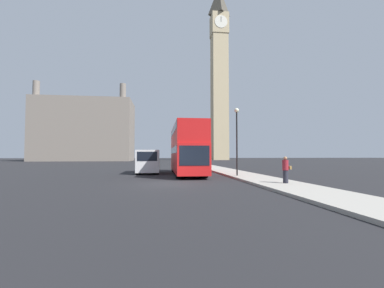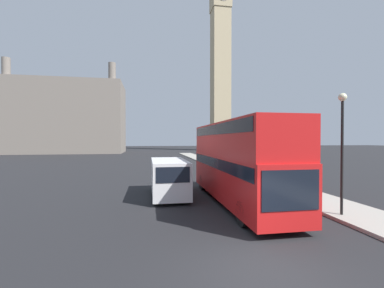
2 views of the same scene
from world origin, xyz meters
TOP-DOWN VIEW (x-y plane):
  - ground_plane at (0.00, 0.00)m, footprint 300.00×300.00m
  - clock_tower at (21.61, 79.06)m, footprint 6.36×6.53m
  - building_block_distant at (-24.24, 68.39)m, footprint 28.79×15.28m
  - red_double_decker_bus at (1.89, 7.32)m, footprint 2.49×11.13m
  - white_van at (-1.70, 9.42)m, footprint 2.12×5.22m
  - street_lamp at (5.60, 3.80)m, footprint 0.36×0.36m

SIDE VIEW (x-z plane):
  - ground_plane at x=0.00m, z-range 0.00..0.00m
  - white_van at x=-1.70m, z-range 0.08..2.35m
  - red_double_decker_bus at x=1.89m, z-range 0.25..4.70m
  - street_lamp at x=5.60m, z-range 1.03..6.47m
  - building_block_distant at x=-24.24m, z-range -2.06..21.22m
  - clock_tower at x=21.61m, z-range 0.85..68.66m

